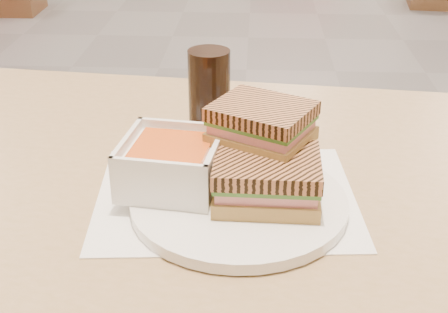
{
  "coord_description": "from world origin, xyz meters",
  "views": [
    {
      "loc": [
        0.05,
        -2.68,
        1.18
      ],
      "look_at": [
        0.01,
        -2.0,
        0.82
      ],
      "focal_mm": 49.35,
      "sensor_mm": 36.0,
      "label": 1
    }
  ],
  "objects_px": {
    "main_table": "(145,224)",
    "cola_glass": "(209,94)",
    "soup_bowl": "(172,165)",
    "plate": "(239,203)",
    "panini_lower": "(267,179)"
  },
  "relations": [
    {
      "from": "main_table",
      "to": "cola_glass",
      "type": "distance_m",
      "value": 0.23
    },
    {
      "from": "main_table",
      "to": "soup_bowl",
      "type": "distance_m",
      "value": 0.2
    },
    {
      "from": "main_table",
      "to": "cola_glass",
      "type": "bearing_deg",
      "value": 44.38
    },
    {
      "from": "main_table",
      "to": "plate",
      "type": "distance_m",
      "value": 0.23
    },
    {
      "from": "soup_bowl",
      "to": "cola_glass",
      "type": "bearing_deg",
      "value": 79.57
    },
    {
      "from": "main_table",
      "to": "panini_lower",
      "type": "height_order",
      "value": "panini_lower"
    },
    {
      "from": "main_table",
      "to": "plate",
      "type": "xyz_separation_m",
      "value": [
        0.15,
        -0.13,
        0.12
      ]
    },
    {
      "from": "main_table",
      "to": "panini_lower",
      "type": "relative_size",
      "value": 9.43
    },
    {
      "from": "plate",
      "to": "soup_bowl",
      "type": "relative_size",
      "value": 2.0
    },
    {
      "from": "soup_bowl",
      "to": "cola_glass",
      "type": "xyz_separation_m",
      "value": [
        0.04,
        0.19,
        0.02
      ]
    },
    {
      "from": "panini_lower",
      "to": "plate",
      "type": "bearing_deg",
      "value": 177.54
    },
    {
      "from": "soup_bowl",
      "to": "cola_glass",
      "type": "relative_size",
      "value": 1.0
    },
    {
      "from": "panini_lower",
      "to": "cola_glass",
      "type": "relative_size",
      "value": 0.96
    },
    {
      "from": "soup_bowl",
      "to": "plate",
      "type": "bearing_deg",
      "value": -17.53
    },
    {
      "from": "panini_lower",
      "to": "soup_bowl",
      "type": "bearing_deg",
      "value": 166.52
    }
  ]
}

